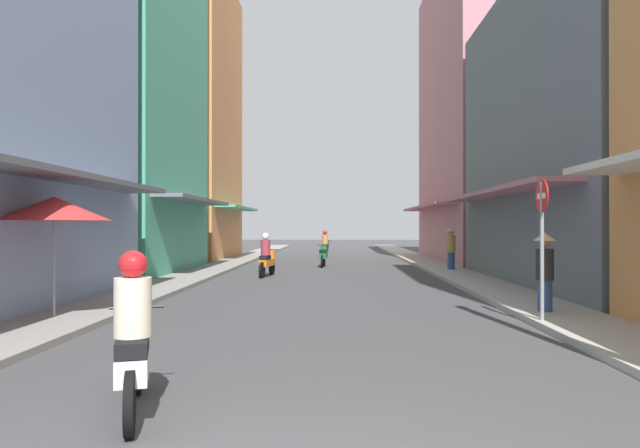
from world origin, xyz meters
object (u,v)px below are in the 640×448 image
Objects in this scene: motorbike_orange at (267,257)px; pedestrian_far at (545,270)px; motorbike_green at (323,255)px; vendor_umbrella at (54,209)px; motorbike_black at (325,245)px; pedestrian_midway at (451,247)px; street_sign_no_entry at (542,231)px; motorbike_white at (134,341)px.

motorbike_orange is 1.07× the size of pedestrian_far.
pedestrian_far is (6.62, -8.72, 0.24)m from motorbike_orange.
vendor_umbrella is (-4.69, -14.59, 1.63)m from motorbike_green.
pedestrian_midway is (5.13, -10.35, 0.29)m from motorbike_black.
motorbike_black is at bearing 116.35° from pedestrian_midway.
vendor_umbrella is 8.98m from street_sign_no_entry.
street_sign_no_entry reaches higher than pedestrian_far.
motorbike_black is 1.08× the size of pedestrian_far.
pedestrian_far is at bearing 43.83° from motorbike_white.
vendor_umbrella is (-2.79, -9.62, 1.43)m from motorbike_orange.
pedestrian_midway is at bearing 49.97° from vendor_umbrella.
motorbike_orange reaches higher than motorbike_green.
vendor_umbrella is (-9.41, -0.91, 1.19)m from pedestrian_far.
motorbike_black is 22.51m from vendor_umbrella.
pedestrian_far is (-0.36, -10.72, -0.05)m from pedestrian_midway.
motorbike_orange and motorbike_black have the same top height.
street_sign_no_entry reaches higher than pedestrian_midway.
motorbike_green is at bearing 85.99° from motorbike_white.
motorbike_white is (-1.32, -26.91, 0.00)m from motorbike_black.
street_sign_no_entry is at bearing -57.66° from motorbike_orange.
pedestrian_far reaches higher than motorbike_black.
vendor_umbrella is at bearing -174.49° from pedestrian_far.
vendor_umbrella reaches higher than motorbike_white.
motorbike_orange is at bearing 92.12° from motorbike_white.
motorbike_white is at bearing -87.88° from motorbike_orange.
motorbike_orange is 1.03× the size of motorbike_white.
pedestrian_far is (6.08, 5.84, 0.24)m from motorbike_white.
motorbike_white is 8.43m from pedestrian_far.
street_sign_no_entry is at bearing -78.94° from motorbike_black.
street_sign_no_entry is at bearing -93.90° from pedestrian_midway.
street_sign_no_entry is at bearing -73.82° from motorbike_green.
motorbike_orange and motorbike_white have the same top height.
motorbike_orange is 11.60m from street_sign_no_entry.
motorbike_white is 1.04× the size of pedestrian_far.
motorbike_white is at bearing -139.67° from street_sign_no_entry.
street_sign_no_entry reaches higher than motorbike_black.
motorbike_orange is 10.95m from pedestrian_far.
motorbike_orange is at bearing 127.22° from pedestrian_far.
vendor_umbrella reaches higher than pedestrian_far.
motorbike_black is 11.55m from pedestrian_midway.
pedestrian_far is 0.71× the size of vendor_umbrella.
pedestrian_midway is 1.05× the size of pedestrian_far.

